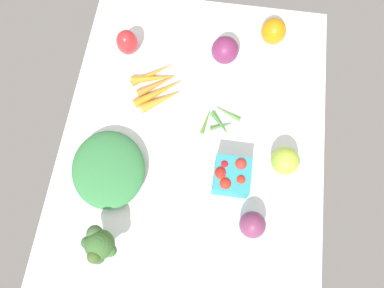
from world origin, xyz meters
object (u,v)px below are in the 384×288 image
object	(u,v)px
red_onion_near_basket	(225,50)
heirloom_tomato_green	(285,161)
berry_basket	(231,176)
bell_pepper_orange	(274,31)
bell_pepper_red	(127,42)
leafy_greens_clump	(108,169)
broccoli_head	(99,245)
okra_pile	(219,120)
carrot_bunch	(158,87)
red_onion_center	(252,225)

from	to	relation	value
red_onion_near_basket	heirloom_tomato_green	distance (cm)	38.52
red_onion_near_basket	heirloom_tomato_green	xyz separation A→B (cm)	(-32.81, -20.17, -0.23)
berry_basket	bell_pepper_orange	xyz separation A→B (cm)	(48.05, -8.43, 0.16)
heirloom_tomato_green	bell_pepper_orange	bearing A→B (deg)	8.03
bell_pepper_red	leafy_greens_clump	distance (cm)	40.05
broccoli_head	berry_basket	bearing A→B (deg)	-53.35
red_onion_near_basket	leafy_greens_clump	bearing A→B (deg)	146.16
okra_pile	bell_pepper_orange	bearing A→B (deg)	-23.70
bell_pepper_red	broccoli_head	world-z (taller)	broccoli_head
bell_pepper_red	bell_pepper_orange	bearing A→B (deg)	-76.86
okra_pile	bell_pepper_red	xyz separation A→B (cm)	(20.39, 30.96, 3.75)
bell_pepper_red	carrot_bunch	bearing A→B (deg)	-137.45
okra_pile	broccoli_head	bearing A→B (deg)	147.53
bell_pepper_red	red_onion_center	bearing A→B (deg)	-139.21
okra_pile	bell_pepper_red	size ratio (longest dim) A/B	1.31
red_onion_center	okra_pile	size ratio (longest dim) A/B	0.61
bell_pepper_red	heirloom_tomato_green	distance (cm)	59.29
bell_pepper_red	red_onion_near_basket	world-z (taller)	bell_pepper_red
okra_pile	carrot_bunch	size ratio (longest dim) A/B	0.61
leafy_greens_clump	broccoli_head	bearing A→B (deg)	-171.24
bell_pepper_red	carrot_bunch	distance (cm)	17.09
berry_basket	heirloom_tomato_green	distance (cm)	15.66
bell_pepper_orange	carrot_bunch	bearing A→B (deg)	124.51
red_onion_center	okra_pile	bearing A→B (deg)	22.16
carrot_bunch	heirloom_tomato_green	distance (cm)	43.41
red_onion_center	heirloom_tomato_green	bearing A→B (deg)	-21.93
carrot_bunch	bell_pepper_red	bearing A→B (deg)	42.55
bell_pepper_red	berry_basket	bearing A→B (deg)	-136.27
red_onion_center	heirloom_tomato_green	world-z (taller)	heirloom_tomato_green
bell_pepper_orange	red_onion_near_basket	size ratio (longest dim) A/B	1.00
heirloom_tomato_green	carrot_bunch	bearing A→B (deg)	64.10
red_onion_center	okra_pile	world-z (taller)	red_onion_center
okra_pile	bell_pepper_orange	xyz separation A→B (cm)	(30.77, -13.50, 3.51)
bell_pepper_red	broccoli_head	distance (cm)	60.70
red_onion_center	red_onion_near_basket	bearing A→B (deg)	13.97
heirloom_tomato_green	broccoli_head	bearing A→B (deg)	122.96
berry_basket	carrot_bunch	bearing A→B (deg)	44.30
broccoli_head	red_onion_center	bearing A→B (deg)	-74.15
broccoli_head	heirloom_tomato_green	size ratio (longest dim) A/B	1.45
red_onion_center	carrot_bunch	size ratio (longest dim) A/B	0.37
broccoli_head	heirloom_tomato_green	bearing A→B (deg)	-57.04
carrot_bunch	red_onion_near_basket	size ratio (longest dim) A/B	2.26
bell_pepper_orange	broccoli_head	xyz separation A→B (cm)	(-70.75, 38.94, 3.35)
bell_pepper_red	heirloom_tomato_green	world-z (taller)	bell_pepper_red
carrot_bunch	heirloom_tomato_green	xyz separation A→B (cm)	(-18.93, -38.98, 2.66)
red_onion_center	berry_basket	world-z (taller)	berry_basket
red_onion_near_basket	bell_pepper_red	bearing A→B (deg)	92.85
okra_pile	carrot_bunch	distance (cm)	21.18
berry_basket	leafy_greens_clump	world-z (taller)	berry_basket
bell_pepper_red	okra_pile	bearing A→B (deg)	-123.37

